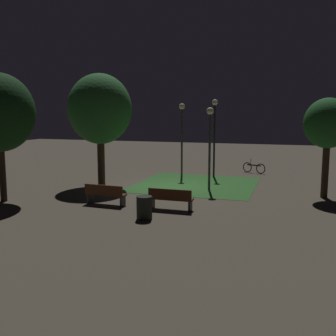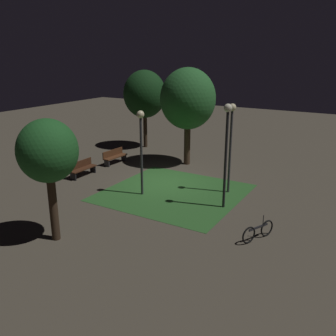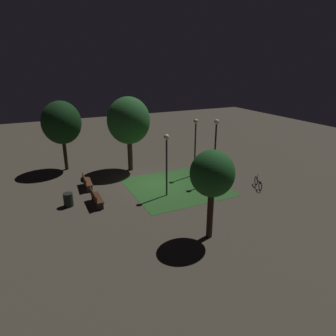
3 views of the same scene
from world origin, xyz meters
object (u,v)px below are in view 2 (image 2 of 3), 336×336
tree_back_right (48,152)px  trash_bin (69,163)px  lamp_post_plaza_west (141,138)px  bicycle (258,231)px  bench_front_left (114,156)px  bench_lawn_edge (82,168)px  tree_back_left (145,94)px  tree_right_canopy (188,99)px  lamp_post_path_center (231,133)px  lamp_post_plaza_east (227,139)px

tree_back_right → trash_bin: 9.36m
lamp_post_plaza_west → bicycle: lamp_post_plaza_west is taller
lamp_post_plaza_west → trash_bin: size_ratio=4.88×
bench_front_left → trash_bin: 2.87m
bench_lawn_edge → tree_back_left: 8.31m
bench_lawn_edge → tree_right_canopy: 7.46m
bench_front_left → tree_back_left: size_ratio=0.33×
trash_bin → tree_right_canopy: bearing=129.9°
bench_front_left → trash_bin: bench_front_left is taller
lamp_post_path_center → lamp_post_plaza_east: size_ratio=0.95×
tree_back_left → tree_right_canopy: tree_right_canopy is taller
bench_lawn_edge → lamp_post_plaza_east: (0.05, 8.64, 2.69)m
tree_back_right → lamp_post_plaza_east: lamp_post_plaza_east is taller
lamp_post_plaza_west → trash_bin: bearing=-100.6°
bicycle → tree_right_canopy: bearing=-137.0°
tree_right_canopy → trash_bin: tree_right_canopy is taller
tree_back_left → trash_bin: (7.02, -0.82, -3.46)m
bench_front_left → tree_back_right: size_ratio=0.40×
lamp_post_plaza_east → tree_right_canopy: bearing=-138.4°
trash_bin → tree_back_left: bearing=173.3°
bench_lawn_edge → lamp_post_plaza_west: size_ratio=0.43×
bench_lawn_edge → tree_back_left: (-7.54, -0.75, 3.41)m
bench_lawn_edge → tree_back_right: bearing=35.8°
bench_lawn_edge → bench_front_left: bearing=180.0°
tree_back_left → lamp_post_plaza_west: tree_back_left is taller
tree_right_canopy → trash_bin: bearing=-50.1°
bench_lawn_edge → lamp_post_plaza_west: (0.62, 4.56, 2.38)m
lamp_post_path_center → bench_lawn_edge: bearing=-77.2°
bench_front_left → tree_back_right: bearing=26.0°
bicycle → lamp_post_plaza_east: bearing=-133.9°
tree_back_left → tree_right_canopy: (2.36, 4.75, 0.17)m
lamp_post_path_center → bench_front_left: bearing=-97.6°
tree_back_right → trash_bin: (-6.59, -5.95, -2.96)m
trash_bin → lamp_post_plaza_west: bearing=79.4°
tree_back_right → trash_bin: tree_back_right is taller
bench_front_left → tree_right_canopy: size_ratio=0.31×
lamp_post_plaza_east → lamp_post_plaza_west: bearing=-82.1°
bench_front_left → bicycle: bicycle is taller
bench_front_left → lamp_post_plaza_west: bearing=52.1°
tree_back_right → trash_bin: bearing=-137.9°
tree_back_left → trash_bin: bearing=-6.7°
tree_right_canopy → lamp_post_plaza_east: tree_right_canopy is taller
tree_back_right → bicycle: size_ratio=3.01×
tree_right_canopy → lamp_post_path_center: size_ratio=1.33×
tree_right_canopy → trash_bin: size_ratio=6.97×
tree_back_right → tree_right_canopy: size_ratio=0.77×
tree_back_left → lamp_post_plaza_east: size_ratio=1.20×
tree_right_canopy → lamp_post_plaza_west: bearing=5.5°
bench_lawn_edge → bicycle: bearing=78.4°
tree_back_right → lamp_post_path_center: tree_back_right is taller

